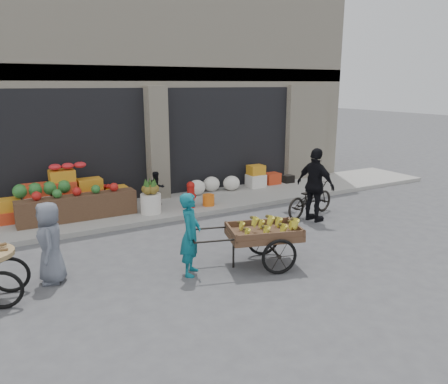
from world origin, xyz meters
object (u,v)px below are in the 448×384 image
vendor_woman (190,234)px  cyclist (315,185)px  fire_hydrant (191,194)px  banana_cart (261,231)px  vendor_grey (50,243)px  bicycle (310,199)px  orange_bucket (208,200)px  seated_person (157,189)px  pineapple_bin (151,203)px

vendor_woman → cyclist: cyclist is taller
fire_hydrant → cyclist: cyclist is taller
banana_cart → vendor_grey: bearing=178.1°
bicycle → vendor_grey: bearing=85.1°
cyclist → bicycle: bearing=-38.9°
orange_bucket → banana_cart: size_ratio=0.13×
fire_hydrant → orange_bucket: fire_hydrant is taller
bicycle → cyclist: bearing=141.1°
seated_person → cyclist: 4.19m
fire_hydrant → banana_cart: 3.86m
seated_person → bicycle: 4.07m
pineapple_bin → bicycle: size_ratio=0.30×
vendor_grey → banana_cart: bearing=80.6°
fire_hydrant → vendor_grey: bearing=-145.6°
vendor_grey → orange_bucket: bearing=129.8°
pineapple_bin → orange_bucket: pineapple_bin is taller
orange_bucket → bicycle: bicycle is taller
orange_bucket → banana_cart: (-0.86, -3.78, 0.41)m
seated_person → cyclist: cyclist is taller
vendor_grey → bicycle: (6.42, 0.85, -0.26)m
vendor_woman → vendor_grey: vendor_woman is taller
cyclist → vendor_grey: bearing=81.7°
vendor_grey → cyclist: (6.22, 0.45, 0.20)m
cyclist → banana_cart: bearing=108.6°
seated_person → vendor_woman: size_ratio=0.62×
vendor_woman → bicycle: vendor_woman is taller
vendor_woman → cyclist: (4.01, 1.33, 0.16)m
pineapple_bin → orange_bucket: size_ratio=1.62×
banana_cart → cyclist: 3.16m
fire_hydrant → bicycle: bicycle is taller
cyclist → seated_person: bearing=34.4°
fire_hydrant → bicycle: size_ratio=0.41×
banana_cart → cyclist: (2.70, 1.62, 0.23)m
vendor_woman → bicycle: size_ratio=0.88×
pineapple_bin → seated_person: size_ratio=0.56×
orange_bucket → bicycle: size_ratio=0.19×
pineapple_bin → cyclist: cyclist is taller
pineapple_bin → vendor_woman: size_ratio=0.35×
banana_cart → vendor_woman: bearing=-175.8°
fire_hydrant → bicycle: (2.54, -1.81, -0.05)m
fire_hydrant → cyclist: bearing=-43.4°
seated_person → cyclist: bearing=-53.3°
vendor_woman → cyclist: 4.23m
fire_hydrant → seated_person: bearing=137.1°
vendor_woman → vendor_grey: 2.38m
fire_hydrant → orange_bucket: bearing=-5.7°
vendor_woman → banana_cart: bearing=-65.6°
banana_cart → seated_person: bearing=110.9°
orange_bucket → banana_cart: 3.90m
pineapple_bin → fire_hydrant: size_ratio=0.73×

